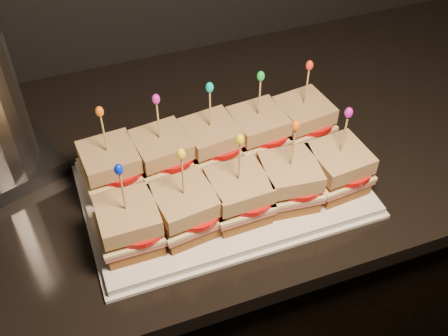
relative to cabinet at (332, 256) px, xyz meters
name	(u,v)px	position (x,y,z in m)	size (l,w,h in m)	color
cabinet	(332,256)	(0.00, 0.00, 0.00)	(2.37, 0.59, 0.88)	black
granite_slab	(365,113)	(0.00, 0.00, 0.46)	(2.41, 0.63, 0.03)	black
platter	(224,188)	(-0.33, -0.11, 0.48)	(0.43, 0.27, 0.02)	white
platter_rim	(224,191)	(-0.33, -0.11, 0.48)	(0.44, 0.28, 0.01)	white
sandwich_0_bread_bot	(113,179)	(-0.49, -0.05, 0.50)	(0.08, 0.08, 0.02)	brown
sandwich_0_ham	(112,172)	(-0.49, -0.05, 0.52)	(0.09, 0.08, 0.01)	#C05251
sandwich_0_cheese	(111,169)	(-0.49, -0.05, 0.52)	(0.09, 0.09, 0.01)	beige
sandwich_0_tomato	(119,167)	(-0.48, -0.06, 0.53)	(0.08, 0.08, 0.01)	red
sandwich_0_bread_top	(109,157)	(-0.49, -0.05, 0.55)	(0.08, 0.08, 0.03)	brown
sandwich_0_pick	(104,136)	(-0.49, -0.05, 0.59)	(0.00, 0.00, 0.09)	tan
sandwich_0_frill	(100,111)	(-0.49, -0.05, 0.64)	(0.01, 0.01, 0.02)	orange
sandwich_1_bread_bot	(163,167)	(-0.41, -0.05, 0.50)	(0.08, 0.08, 0.02)	brown
sandwich_1_ham	(162,160)	(-0.41, -0.05, 0.52)	(0.09, 0.08, 0.01)	#C05251
sandwich_1_cheese	(162,157)	(-0.41, -0.05, 0.52)	(0.09, 0.09, 0.01)	beige
sandwich_1_tomato	(170,154)	(-0.40, -0.06, 0.53)	(0.08, 0.08, 0.01)	red
sandwich_1_bread_top	(161,145)	(-0.41, -0.05, 0.55)	(0.08, 0.08, 0.03)	brown
sandwich_1_pick	(159,123)	(-0.41, -0.05, 0.59)	(0.00, 0.00, 0.09)	tan
sandwich_1_frill	(156,99)	(-0.41, -0.05, 0.64)	(0.01, 0.01, 0.02)	#BF20B7
sandwich_2_bread_bot	(211,155)	(-0.33, -0.05, 0.50)	(0.08, 0.08, 0.02)	brown
sandwich_2_ham	(211,148)	(-0.33, -0.05, 0.52)	(0.09, 0.08, 0.01)	#C05251
sandwich_2_cheese	(211,145)	(-0.33, -0.05, 0.52)	(0.09, 0.09, 0.01)	beige
sandwich_2_tomato	(219,142)	(-0.32, -0.06, 0.53)	(0.08, 0.08, 0.01)	red
sandwich_2_bread_top	(211,133)	(-0.33, -0.05, 0.55)	(0.08, 0.08, 0.03)	brown
sandwich_2_pick	(210,111)	(-0.33, -0.05, 0.59)	(0.00, 0.00, 0.09)	tan
sandwich_2_frill	(210,87)	(-0.33, -0.05, 0.64)	(0.01, 0.01, 0.02)	#03C4B8
sandwich_3_bread_bot	(257,143)	(-0.25, -0.05, 0.50)	(0.08, 0.08, 0.02)	brown
sandwich_3_ham	(257,136)	(-0.25, -0.05, 0.52)	(0.09, 0.08, 0.01)	#C05251
sandwich_3_cheese	(258,133)	(-0.25, -0.05, 0.52)	(0.09, 0.09, 0.01)	beige
sandwich_3_tomato	(266,130)	(-0.24, -0.06, 0.53)	(0.08, 0.08, 0.01)	red
sandwich_3_bread_top	(258,121)	(-0.25, -0.05, 0.55)	(0.08, 0.08, 0.03)	brown
sandwich_3_pick	(259,100)	(-0.25, -0.05, 0.59)	(0.00, 0.00, 0.09)	tan
sandwich_3_frill	(261,76)	(-0.25, -0.05, 0.64)	(0.01, 0.01, 0.02)	green
sandwich_4_bread_bot	(301,132)	(-0.17, -0.05, 0.50)	(0.08, 0.08, 0.02)	brown
sandwich_4_ham	(302,125)	(-0.17, -0.05, 0.52)	(0.09, 0.08, 0.01)	#C05251
sandwich_4_cheese	(302,122)	(-0.17, -0.05, 0.52)	(0.09, 0.09, 0.01)	beige
sandwich_4_tomato	(311,119)	(-0.15, -0.06, 0.53)	(0.08, 0.08, 0.01)	red
sandwich_4_bread_top	(304,110)	(-0.17, -0.05, 0.55)	(0.08, 0.08, 0.03)	brown
sandwich_4_pick	(307,89)	(-0.17, -0.05, 0.59)	(0.00, 0.00, 0.09)	tan
sandwich_4_frill	(310,65)	(-0.17, -0.05, 0.64)	(0.01, 0.01, 0.02)	red
sandwich_5_bread_bot	(131,237)	(-0.49, -0.18, 0.50)	(0.08, 0.08, 0.02)	brown
sandwich_5_ham	(130,230)	(-0.49, -0.18, 0.52)	(0.09, 0.08, 0.01)	#C05251
sandwich_5_cheese	(130,227)	(-0.49, -0.18, 0.52)	(0.09, 0.09, 0.01)	beige
sandwich_5_tomato	(138,225)	(-0.48, -0.18, 0.53)	(0.08, 0.08, 0.01)	red
sandwich_5_bread_top	(127,215)	(-0.49, -0.18, 0.55)	(0.08, 0.08, 0.03)	brown
sandwich_5_pick	(123,194)	(-0.49, -0.18, 0.59)	(0.00, 0.00, 0.09)	tan
sandwich_5_frill	(119,169)	(-0.49, -0.18, 0.64)	(0.01, 0.01, 0.02)	#0620DE
sandwich_6_bread_bot	(186,222)	(-0.41, -0.18, 0.50)	(0.08, 0.08, 0.02)	brown
sandwich_6_ham	(186,215)	(-0.41, -0.18, 0.52)	(0.09, 0.08, 0.01)	#C05251
sandwich_6_cheese	(185,212)	(-0.41, -0.18, 0.52)	(0.09, 0.09, 0.01)	beige
sandwich_6_tomato	(194,209)	(-0.40, -0.18, 0.53)	(0.08, 0.08, 0.01)	red
sandwich_6_bread_top	(184,200)	(-0.41, -0.18, 0.55)	(0.08, 0.08, 0.03)	brown
sandwich_6_pick	(183,178)	(-0.41, -0.18, 0.59)	(0.00, 0.00, 0.09)	tan
sandwich_6_frill	(181,154)	(-0.41, -0.18, 0.64)	(0.01, 0.01, 0.02)	yellow
sandwich_7_bread_bot	(238,207)	(-0.33, -0.18, 0.50)	(0.08, 0.08, 0.02)	brown
sandwich_7_ham	(238,201)	(-0.33, -0.18, 0.52)	(0.09, 0.08, 0.01)	#C05251
sandwich_7_cheese	(238,197)	(-0.33, -0.18, 0.52)	(0.09, 0.09, 0.01)	beige
sandwich_7_tomato	(248,195)	(-0.32, -0.18, 0.53)	(0.08, 0.08, 0.01)	red
sandwich_7_bread_top	(239,185)	(-0.33, -0.18, 0.55)	(0.08, 0.08, 0.03)	brown
sandwich_7_pick	(239,164)	(-0.33, -0.18, 0.59)	(0.00, 0.00, 0.09)	tan
sandwich_7_frill	(240,139)	(-0.33, -0.18, 0.64)	(0.01, 0.01, 0.02)	yellow
sandwich_8_bread_bot	(288,193)	(-0.25, -0.18, 0.50)	(0.08, 0.08, 0.02)	brown
sandwich_8_ham	(289,187)	(-0.25, -0.18, 0.52)	(0.09, 0.08, 0.01)	#C05251
sandwich_8_cheese	(289,184)	(-0.25, -0.18, 0.52)	(0.09, 0.09, 0.01)	beige
sandwich_8_tomato	(298,181)	(-0.24, -0.18, 0.53)	(0.08, 0.08, 0.01)	red
sandwich_8_bread_top	(290,172)	(-0.25, -0.18, 0.55)	(0.08, 0.08, 0.03)	brown
sandwich_8_pick	(293,150)	(-0.25, -0.18, 0.59)	(0.00, 0.00, 0.09)	tan
sandwich_8_frill	(296,126)	(-0.25, -0.18, 0.64)	(0.01, 0.01, 0.02)	orange
sandwich_9_bread_bot	(335,180)	(-0.17, -0.18, 0.50)	(0.08, 0.08, 0.02)	brown
sandwich_9_ham	(336,174)	(-0.17, -0.18, 0.52)	(0.09, 0.08, 0.01)	#C05251
sandwich_9_cheese	(337,170)	(-0.17, -0.18, 0.52)	(0.09, 0.09, 0.01)	beige
sandwich_9_tomato	(347,168)	(-0.15, -0.18, 0.53)	(0.08, 0.08, 0.01)	red
sandwich_9_bread_top	(340,158)	(-0.17, -0.18, 0.55)	(0.08, 0.08, 0.03)	brown
sandwich_9_pick	(344,137)	(-0.17, -0.18, 0.59)	(0.00, 0.00, 0.09)	tan
sandwich_9_frill	(349,113)	(-0.17, -0.18, 0.64)	(0.01, 0.01, 0.02)	#C312B8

